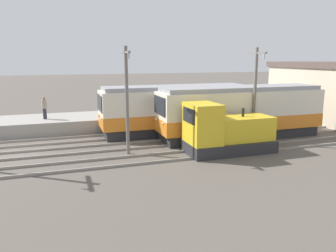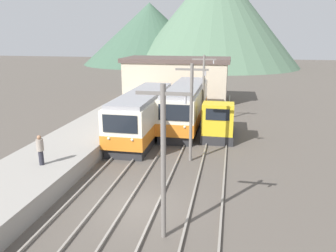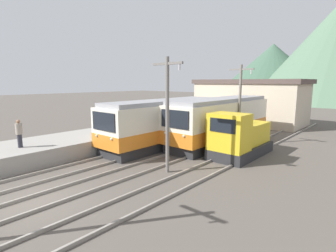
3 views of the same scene
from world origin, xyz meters
name	(u,v)px [view 1 (image 1 of 3)]	position (x,y,z in m)	size (l,w,h in m)	color
ground_plane	(13,156)	(0.00, 0.00, 0.00)	(200.00, 200.00, 0.00)	#564F47
platform_left	(23,126)	(-6.25, 0.00, 0.52)	(4.50, 54.00, 1.04)	gray
track_left	(18,144)	(-2.60, 0.00, 0.07)	(1.54, 60.00, 0.14)	gray
track_center	(13,156)	(0.20, 0.00, 0.07)	(1.54, 60.00, 0.14)	gray
track_right	(5,173)	(3.20, 0.00, 0.07)	(1.54, 60.00, 0.14)	gray
commuter_train_left	(176,111)	(-2.60, 10.87, 1.65)	(2.84, 11.18, 3.55)	#28282B
commuter_train_center	(240,114)	(0.20, 14.66, 1.68)	(2.84, 11.89, 3.62)	#28282B
shunting_locomotive	(225,132)	(3.20, 11.90, 1.21)	(2.40, 5.27, 3.00)	#28282B
catenary_mast_mid	(127,96)	(1.71, 6.37, 3.40)	(2.00, 0.20, 6.17)	slate
catenary_mast_far	(255,91)	(1.71, 14.75, 3.40)	(2.00, 0.20, 6.17)	slate
person_on_platform	(44,107)	(-5.80, 1.63, 1.95)	(0.38, 0.38, 1.66)	#282833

